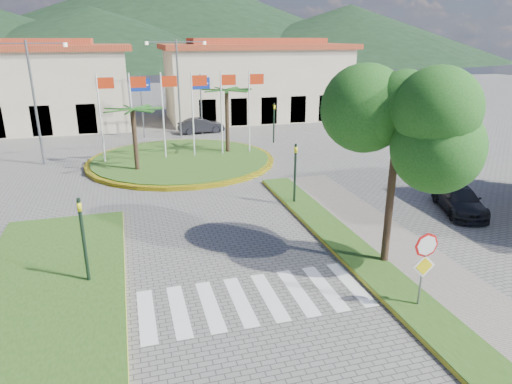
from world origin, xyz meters
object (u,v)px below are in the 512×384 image
object	(u,v)px
stop_sign	(425,259)
car_dark_a	(106,123)
car_dark_b	(201,126)
car_side_right	(459,200)
roundabout_island	(181,160)
deciduous_tree	(397,129)

from	to	relation	value
stop_sign	car_dark_a	bearing A→B (deg)	106.60
car_dark_b	car_side_right	size ratio (longest dim) A/B	0.95
car_dark_a	car_side_right	size ratio (longest dim) A/B	0.77
roundabout_island	car_side_right	bearing A→B (deg)	-47.73
roundabout_island	car_dark_b	xyz separation A→B (m)	(3.01, 9.58, 0.49)
car_dark_b	roundabout_island	bearing A→B (deg)	157.51
stop_sign	car_side_right	xyz separation A→B (m)	(7.05, 6.89, -1.18)
car_dark_a	car_dark_b	xyz separation A→B (m)	(8.21, -4.25, 0.10)
roundabout_island	deciduous_tree	xyz separation A→B (m)	(5.50, -17.00, 5.00)
deciduous_tree	car_dark_a	bearing A→B (deg)	109.13
roundabout_island	car_side_right	world-z (taller)	roundabout_island
stop_sign	car_dark_b	world-z (taller)	stop_sign
car_dark_b	car_dark_a	bearing A→B (deg)	57.55
deciduous_tree	car_dark_a	distance (m)	32.96
stop_sign	car_dark_b	distance (m)	29.70
deciduous_tree	stop_sign	bearing A→B (deg)	-101.18
deciduous_tree	car_side_right	bearing A→B (deg)	30.86
stop_sign	deciduous_tree	size ratio (longest dim) A/B	0.39
roundabout_island	stop_sign	xyz separation A→B (m)	(4.90, -20.04, 1.62)
car_dark_b	car_side_right	bearing A→B (deg)	-163.60
stop_sign	deciduous_tree	world-z (taller)	deciduous_tree
car_dark_a	car_side_right	world-z (taller)	car_side_right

